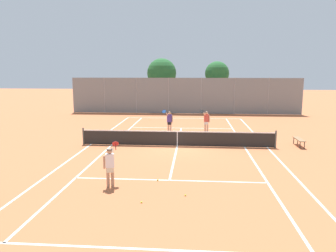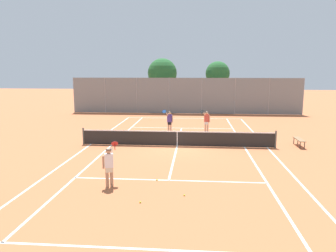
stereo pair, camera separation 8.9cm
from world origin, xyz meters
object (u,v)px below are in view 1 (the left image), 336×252
at_px(player_far_right, 206,120).
at_px(loose_tennis_ball_3, 185,195).
at_px(loose_tennis_ball_2, 158,180).
at_px(player_far_left, 169,121).
at_px(tennis_net, 177,138).
at_px(tree_behind_left, 163,74).
at_px(courtside_bench, 299,140).
at_px(player_near_side, 110,165).
at_px(tree_behind_right, 217,74).
at_px(loose_tennis_ball_4, 150,120).
at_px(loose_tennis_ball_1, 141,202).
at_px(loose_tennis_ball_0, 225,141).

relative_size(player_far_right, loose_tennis_ball_3, 26.88).
relative_size(loose_tennis_ball_2, loose_tennis_ball_3, 1.00).
height_order(player_far_left, player_far_right, same).
height_order(tennis_net, tree_behind_left, tree_behind_left).
xyz_separation_m(player_far_right, courtside_bench, (5.57, -4.07, -0.52)).
xyz_separation_m(tennis_net, player_far_left, (-0.82, 4.33, 0.42)).
xyz_separation_m(player_near_side, loose_tennis_ball_3, (3.05, -0.75, -0.89)).
bearing_deg(courtside_bench, tree_behind_right, 103.27).
distance_m(loose_tennis_ball_3, loose_tennis_ball_4, 18.90).
relative_size(loose_tennis_ball_1, courtside_bench, 0.04).
bearing_deg(courtside_bench, player_near_side, -141.08).
relative_size(player_near_side, loose_tennis_ball_4, 26.88).
distance_m(courtside_bench, tree_behind_left, 20.65).
bearing_deg(loose_tennis_ball_2, courtside_bench, 41.49).
bearing_deg(player_far_right, loose_tennis_ball_2, -102.35).
height_order(loose_tennis_ball_3, loose_tennis_ball_4, same).
relative_size(player_near_side, tree_behind_right, 0.32).
bearing_deg(tree_behind_left, player_far_right, -71.15).
distance_m(tennis_net, loose_tennis_ball_0, 3.45).
bearing_deg(player_far_left, loose_tennis_ball_3, -82.94).
height_order(loose_tennis_ball_0, loose_tennis_ball_4, same).
bearing_deg(player_near_side, loose_tennis_ball_0, 58.51).
distance_m(loose_tennis_ball_0, loose_tennis_ball_1, 11.07).
relative_size(tennis_net, courtside_bench, 8.00).
bearing_deg(tree_behind_right, player_near_side, -103.27).
distance_m(loose_tennis_ball_0, courtside_bench, 4.53).
relative_size(loose_tennis_ball_2, tree_behind_right, 0.01).
xyz_separation_m(tennis_net, tree_behind_right, (3.53, 17.47, 3.68)).
relative_size(courtside_bench, tree_behind_right, 0.27).
bearing_deg(loose_tennis_ball_2, tree_behind_left, 95.02).
distance_m(loose_tennis_ball_0, loose_tennis_ball_3, 9.86).
bearing_deg(loose_tennis_ball_3, loose_tennis_ball_4, 101.76).
bearing_deg(tree_behind_left, loose_tennis_ball_3, -82.65).
height_order(loose_tennis_ball_0, courtside_bench, courtside_bench).
height_order(player_near_side, loose_tennis_ball_0, player_near_side).
bearing_deg(loose_tennis_ball_3, tree_behind_right, 83.74).
bearing_deg(tree_behind_left, loose_tennis_ball_2, -84.98).
height_order(player_far_right, loose_tennis_ball_3, player_far_right).
xyz_separation_m(player_far_left, loose_tennis_ball_0, (3.90, -2.87, -0.89)).
height_order(loose_tennis_ball_2, tree_behind_left, tree_behind_left).
distance_m(loose_tennis_ball_2, tree_behind_left, 25.10).
bearing_deg(player_near_side, tree_behind_left, 90.76).
xyz_separation_m(loose_tennis_ball_1, courtside_bench, (8.33, 9.48, 0.38)).
relative_size(tennis_net, loose_tennis_ball_4, 181.82).
bearing_deg(loose_tennis_ball_0, loose_tennis_ball_1, -110.61).
relative_size(tennis_net, loose_tennis_ball_2, 181.82).
bearing_deg(loose_tennis_ball_4, loose_tennis_ball_3, -78.24).
bearing_deg(courtside_bench, player_far_right, 143.83).
distance_m(player_far_right, loose_tennis_ball_2, 11.45).
relative_size(loose_tennis_ball_1, loose_tennis_ball_3, 1.00).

